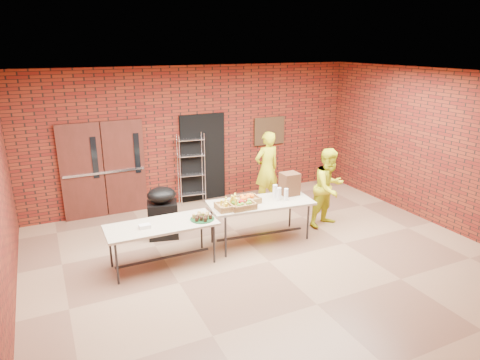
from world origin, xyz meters
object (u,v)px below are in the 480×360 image
covered_grill (162,212)px  volunteer_woman (267,169)px  table_right (261,205)px  table_left (162,228)px  wire_rack (191,169)px  volunteer_man (329,188)px  coffee_dispenser (290,184)px

covered_grill → volunteer_woman: size_ratio=0.58×
table_right → volunteer_woman: (1.05, 1.67, 0.14)m
table_left → wire_rack: bearing=61.4°
table_right → covered_grill: 1.93m
table_right → wire_rack: bearing=107.4°
covered_grill → volunteer_man: volunteer_man is taller
coffee_dispenser → volunteer_man: size_ratio=0.27×
volunteer_woman → volunteer_man: bearing=103.8°
table_right → coffee_dispenser: coffee_dispenser is taller
table_left → volunteer_woman: volunteer_woman is taller
volunteer_woman → volunteer_man: 1.70m
volunteer_man → table_right: bearing=169.6°
coffee_dispenser → covered_grill: (-2.35, 0.87, -0.51)m
wire_rack → table_left: size_ratio=0.91×
table_right → volunteer_woman: bearing=64.0°
coffee_dispenser → table_left: bearing=-174.9°
table_right → coffee_dispenser: 0.77m
table_right → covered_grill: bearing=155.1°
coffee_dispenser → volunteer_woman: (0.35, 1.55, -0.15)m
table_left → covered_grill: bearing=74.5°
table_left → coffee_dispenser: 2.69m
wire_rack → table_left: wire_rack is taller
table_right → volunteer_woman: volunteer_woman is taller
wire_rack → coffee_dispenser: (1.20, -2.39, 0.18)m
table_right → covered_grill: size_ratio=1.98×
wire_rack → volunteer_woman: size_ratio=0.96×
wire_rack → table_right: size_ratio=0.83×
table_left → covered_grill: (0.32, 1.11, -0.18)m
coffee_dispenser → volunteer_man: bearing=-2.5°
covered_grill → volunteer_woman: bearing=27.5°
coffee_dispenser → volunteer_man: 0.96m
wire_rack → coffee_dispenser: 2.68m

